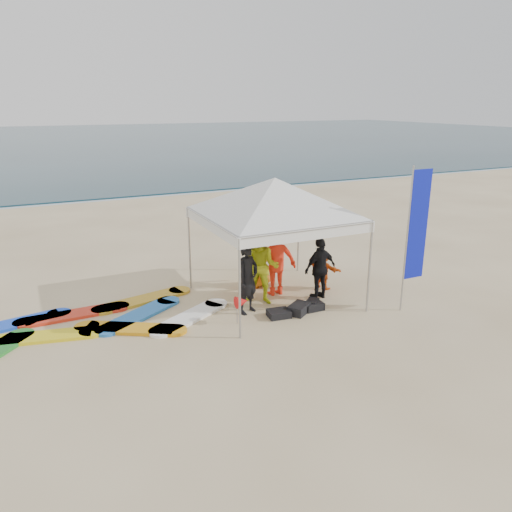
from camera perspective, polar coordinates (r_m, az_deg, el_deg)
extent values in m
plane|color=beige|center=(10.23, 5.81, -10.46)|extent=(120.00, 120.00, 0.00)
cube|color=#0C2633|center=(68.03, -21.79, 12.13)|extent=(160.00, 84.00, 0.08)
cube|color=silver|center=(26.76, -14.77, 6.51)|extent=(160.00, 1.20, 0.01)
imported|color=black|center=(11.50, -0.94, -2.58)|extent=(0.73, 0.63, 1.68)
imported|color=#C3CD1D|center=(12.00, 0.58, -1.32)|extent=(1.13, 1.09, 1.84)
imported|color=red|center=(12.60, 2.20, -0.29)|extent=(1.24, 0.73, 1.89)
imported|color=black|center=(12.45, 7.34, -1.42)|extent=(0.96, 0.50, 1.57)
imported|color=orange|center=(13.14, 0.26, 0.12)|extent=(0.99, 0.82, 1.74)
imported|color=#DA5413|center=(13.19, 7.71, -1.56)|extent=(0.65, 1.01, 1.04)
cylinder|color=#A5A5A8|center=(13.06, -7.61, 0.84)|extent=(0.05, 0.05, 2.17)
cylinder|color=#A5A5A8|center=(14.34, 4.87, 2.43)|extent=(0.05, 0.05, 2.17)
cylinder|color=#A5A5A8|center=(10.16, -1.88, -3.85)|extent=(0.05, 0.05, 2.17)
cylinder|color=#A5A5A8|center=(11.76, 12.84, -1.30)|extent=(0.05, 0.05, 2.17)
cube|color=white|center=(10.58, 6.19, 2.42)|extent=(3.36, 0.02, 0.24)
cube|color=white|center=(13.39, -1.10, 5.67)|extent=(3.36, 0.02, 0.24)
cube|color=white|center=(11.31, -5.23, 3.43)|extent=(0.02, 3.36, 0.24)
cube|color=white|center=(12.77, 8.65, 4.91)|extent=(0.02, 3.36, 0.24)
pyramid|color=white|center=(11.77, 2.18, 8.94)|extent=(4.61, 4.61, 0.87)
cylinder|color=#A5A5A8|center=(11.85, 16.84, 1.66)|extent=(0.04, 0.04, 3.41)
cube|color=#0B16BD|center=(11.96, 18.01, 3.38)|extent=(0.54, 0.03, 2.54)
cylinder|color=#A5A5A8|center=(11.13, -2.18, -6.28)|extent=(0.02, 0.02, 0.60)
cone|color=red|center=(11.10, -1.62, -5.24)|extent=(0.28, 0.28, 0.28)
cube|color=black|center=(11.75, 4.94, -6.03)|extent=(0.67, 0.61, 0.22)
cube|color=black|center=(11.97, 6.60, -5.74)|extent=(0.46, 0.31, 0.18)
cube|color=black|center=(11.54, 2.63, -6.59)|extent=(0.54, 0.45, 0.16)
cube|color=black|center=(12.08, 6.45, -5.45)|extent=(0.44, 0.43, 0.20)
cube|color=blue|center=(12.32, -26.88, -7.19)|extent=(2.41, 0.95, 0.07)
cube|color=yellow|center=(11.49, -23.85, -8.52)|extent=(2.29, 0.99, 0.07)
cube|color=blue|center=(11.88, -13.14, -6.57)|extent=(1.93, 1.49, 0.07)
cube|color=gold|center=(12.72, -12.80, -4.92)|extent=(2.12, 0.96, 0.07)
cube|color=white|center=(11.57, -7.52, -6.91)|extent=(1.89, 1.40, 0.07)
cube|color=red|center=(12.33, -20.16, -6.31)|extent=(2.05, 0.58, 0.07)
cube|color=orange|center=(11.25, -14.17, -8.06)|extent=(1.95, 1.46, 0.07)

